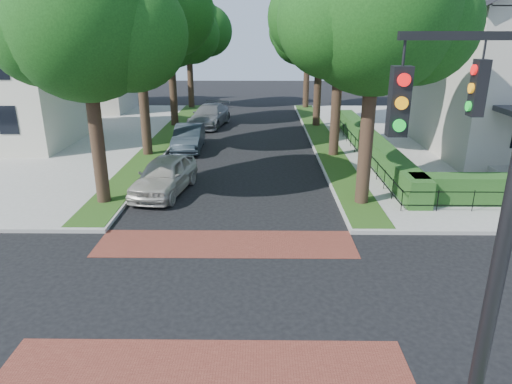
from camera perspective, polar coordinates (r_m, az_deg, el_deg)
ground at (r=13.30m, az=-4.81°, el=-12.47°), size 120.00×120.00×0.00m
crosswalk_far at (r=16.09m, az=-3.78°, el=-6.45°), size 9.00×2.20×0.01m
crosswalk_near at (r=10.72m, az=-6.47°, el=-21.48°), size 9.00×2.20×0.01m
grass_strip_ne at (r=31.38m, az=8.34°, el=6.57°), size 1.60×29.80×0.02m
grass_strip_nw at (r=31.80m, az=-11.46°, el=6.56°), size 1.60×29.80×0.02m
tree_right_near at (r=19.00m, az=14.98°, el=20.65°), size 7.75×6.67×10.66m
tree_right_mid at (r=26.87m, az=10.79°, el=21.16°), size 8.25×7.09×11.22m
tree_right_far at (r=35.73m, az=8.13°, el=19.03°), size 7.25×6.23×9.74m
tree_right_back at (r=44.69m, az=6.65°, el=19.58°), size 7.50×6.45×10.20m
tree_left_near at (r=19.62m, az=-20.21°, el=19.04°), size 7.50×6.45×10.20m
tree_left_mid at (r=27.33m, az=-14.39°, el=21.63°), size 8.00×6.88×11.48m
tree_left_far at (r=36.07m, az=-10.54°, el=19.25°), size 7.00×6.02×9.86m
tree_left_back at (r=44.97m, az=-8.31°, el=19.70°), size 7.75×6.66×10.44m
hedge_main_road at (r=27.74m, az=14.21°, el=5.75°), size 1.00×18.00×1.20m
fence_main_road at (r=27.60m, az=12.56°, el=5.49°), size 0.06×18.00×0.90m
house_left_far at (r=46.39m, az=-21.31°, el=15.69°), size 10.00×9.00×10.14m
traffic_signal at (r=8.08m, az=27.63°, el=0.63°), size 2.17×2.00×8.00m
parked_car_front at (r=21.18m, az=-11.38°, el=2.05°), size 2.74×5.15×1.67m
parked_car_middle at (r=28.94m, az=-8.42°, el=6.74°), size 1.79×4.78×1.56m
parked_car_rear at (r=36.32m, az=-5.83°, el=9.49°), size 3.27×6.07×1.67m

